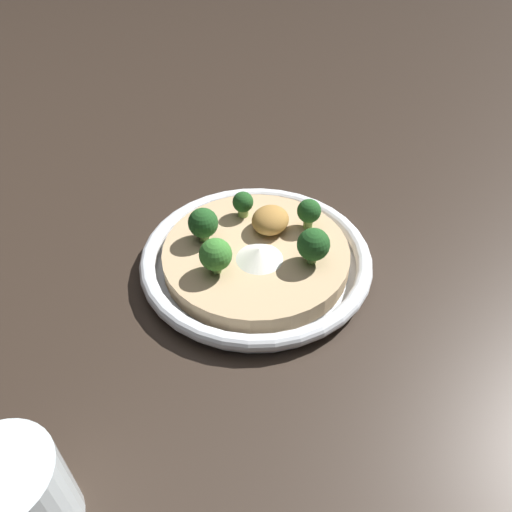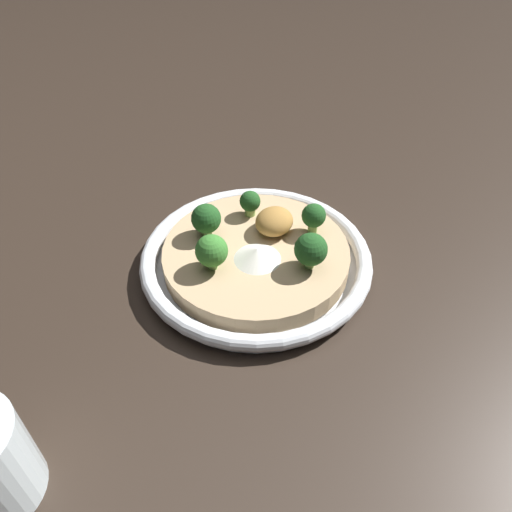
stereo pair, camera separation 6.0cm
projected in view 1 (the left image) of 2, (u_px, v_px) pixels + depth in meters
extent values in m
plane|color=#2D231C|center=(256.00, 268.00, 0.62)|extent=(6.00, 6.00, 0.00)
cylinder|color=silver|center=(256.00, 265.00, 0.62)|extent=(0.26, 0.26, 0.01)
torus|color=silver|center=(256.00, 257.00, 0.61)|extent=(0.28, 0.28, 0.02)
cylinder|color=tan|center=(256.00, 256.00, 0.60)|extent=(0.23, 0.23, 0.02)
cone|color=white|center=(259.00, 254.00, 0.58)|extent=(0.06, 0.06, 0.02)
ellipsoid|color=#A37538|center=(273.00, 221.00, 0.61)|extent=(0.05, 0.05, 0.03)
cylinder|color=#668E47|center=(312.00, 256.00, 0.57)|extent=(0.01, 0.01, 0.02)
sphere|color=#1E4C1E|center=(313.00, 244.00, 0.56)|extent=(0.04, 0.04, 0.04)
cylinder|color=#668E47|center=(216.00, 266.00, 0.56)|extent=(0.01, 0.01, 0.02)
sphere|color=#387A2D|center=(216.00, 255.00, 0.55)|extent=(0.04, 0.04, 0.04)
cylinder|color=#84A856|center=(243.00, 210.00, 0.64)|extent=(0.02, 0.02, 0.02)
sphere|color=#1E4C1E|center=(243.00, 202.00, 0.63)|extent=(0.03, 0.03, 0.03)
cylinder|color=#668E47|center=(204.00, 233.00, 0.60)|extent=(0.02, 0.02, 0.02)
sphere|color=#1E4C1E|center=(203.00, 223.00, 0.59)|extent=(0.04, 0.04, 0.04)
cylinder|color=#759E4C|center=(308.00, 221.00, 0.62)|extent=(0.02, 0.02, 0.02)
sphere|color=#1E4C1E|center=(309.00, 211.00, 0.61)|extent=(0.03, 0.03, 0.03)
cylinder|color=silver|center=(15.00, 500.00, 0.37)|extent=(0.08, 0.08, 0.09)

